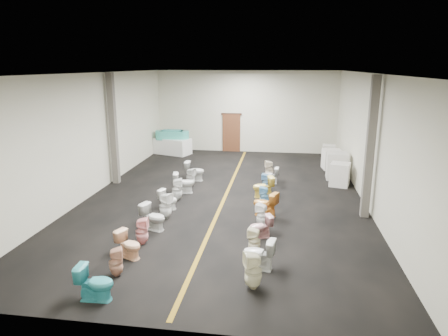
{
  "coord_description": "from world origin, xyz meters",
  "views": [
    {
      "loc": [
        1.99,
        -14.2,
        4.76
      ],
      "look_at": [
        -0.21,
        1.0,
        0.8
      ],
      "focal_mm": 32.0,
      "sensor_mm": 36.0,
      "label": 1
    }
  ],
  "objects": [
    {
      "name": "toilet_right_8",
      "position": [
        1.47,
        0.82,
        0.34
      ],
      "size": [
        0.37,
        0.37,
        0.68
      ],
      "primitive_type": "imported",
      "rotation": [
        0.0,
        0.0,
        -1.78
      ],
      "color": "#72ACDA",
      "rests_on": "floor"
    },
    {
      "name": "ceiling",
      "position": [
        0.0,
        0.0,
        4.5
      ],
      "size": [
        16.0,
        16.0,
        0.0
      ],
      "primitive_type": "plane",
      "rotation": [
        3.14,
        0.0,
        0.0
      ],
      "color": "black",
      "rests_on": "ground"
    },
    {
      "name": "appliance_crate_b",
      "position": [
        4.4,
        2.93,
        0.58
      ],
      "size": [
        0.88,
        0.88,
        1.15
      ],
      "primitive_type": "cube",
      "rotation": [
        0.0,
        0.0,
        -0.05
      ],
      "color": "beige",
      "rests_on": "floor"
    },
    {
      "name": "toilet_right_5",
      "position": [
        1.55,
        -1.95,
        0.41
      ],
      "size": [
        0.92,
        0.73,
        0.82
      ],
      "primitive_type": "imported",
      "rotation": [
        0.0,
        0.0,
        -1.96
      ],
      "color": "orange",
      "rests_on": "floor"
    },
    {
      "name": "wall_back",
      "position": [
        0.0,
        8.0,
        2.25
      ],
      "size": [
        10.0,
        0.0,
        10.0
      ],
      "primitive_type": "plane",
      "rotation": [
        1.57,
        0.0,
        0.0
      ],
      "color": "beige",
      "rests_on": "ground"
    },
    {
      "name": "back_door",
      "position": [
        -0.8,
        7.94,
        1.05
      ],
      "size": [
        1.0,
        0.1,
        2.1
      ],
      "primitive_type": "cube",
      "color": "#562D19",
      "rests_on": "floor"
    },
    {
      "name": "toilet_left_5",
      "position": [
        -1.58,
        -2.6,
        0.42
      ],
      "size": [
        0.5,
        0.49,
        0.85
      ],
      "primitive_type": "imported",
      "rotation": [
        0.0,
        0.0,
        1.22
      ],
      "color": "white",
      "rests_on": "floor"
    },
    {
      "name": "toilet_left_10",
      "position": [
        -1.59,
        1.8,
        0.41
      ],
      "size": [
        0.83,
        0.49,
        0.83
      ],
      "primitive_type": "imported",
      "rotation": [
        0.0,
        0.0,
        1.54
      ],
      "color": "silver",
      "rests_on": "floor"
    },
    {
      "name": "toilet_left_0",
      "position": [
        -1.71,
        -7.26,
        0.39
      ],
      "size": [
        0.78,
        0.46,
        0.78
      ],
      "primitive_type": "imported",
      "rotation": [
        0.0,
        0.0,
        1.61
      ],
      "color": "teal",
      "rests_on": "floor"
    },
    {
      "name": "toilet_right_9",
      "position": [
        1.61,
        1.82,
        0.35
      ],
      "size": [
        0.71,
        0.45,
        0.7
      ],
      "primitive_type": "imported",
      "rotation": [
        0.0,
        0.0,
        -1.66
      ],
      "color": "silver",
      "rests_on": "floor"
    },
    {
      "name": "toilet_right_0",
      "position": [
        1.5,
        -6.35,
        0.43
      ],
      "size": [
        0.5,
        0.5,
        0.86
      ],
      "primitive_type": "imported",
      "rotation": [
        0.0,
        0.0,
        -1.22
      ],
      "color": "beige",
      "rests_on": "floor"
    },
    {
      "name": "aisle_stripe",
      "position": [
        0.0,
        0.0,
        0.0
      ],
      "size": [
        0.12,
        15.6,
        0.01
      ],
      "primitive_type": "cube",
      "color": "#856113",
      "rests_on": "floor"
    },
    {
      "name": "toilet_right_3",
      "position": [
        1.51,
        -3.67,
        0.33
      ],
      "size": [
        0.75,
        0.61,
        0.67
      ],
      "primitive_type": "imported",
      "rotation": [
        0.0,
        0.0,
        -1.15
      ],
      "color": "#D09497",
      "rests_on": "floor"
    },
    {
      "name": "wall_front",
      "position": [
        0.0,
        -8.0,
        2.25
      ],
      "size": [
        10.0,
        0.0,
        10.0
      ],
      "primitive_type": "plane",
      "rotation": [
        -1.57,
        0.0,
        0.0
      ],
      "color": "beige",
      "rests_on": "ground"
    },
    {
      "name": "toilet_left_4",
      "position": [
        -1.68,
        -3.52,
        0.39
      ],
      "size": [
        0.87,
        0.67,
        0.79
      ],
      "primitive_type": "imported",
      "rotation": [
        0.0,
        0.0,
        1.24
      ],
      "color": "silver",
      "rests_on": "floor"
    },
    {
      "name": "appliance_crate_c",
      "position": [
        4.4,
        4.63,
        0.46
      ],
      "size": [
        0.92,
        0.92,
        0.92
      ],
      "primitive_type": "cube",
      "rotation": [
        0.0,
        0.0,
        0.14
      ],
      "color": "silver",
      "rests_on": "floor"
    },
    {
      "name": "wall_left",
      "position": [
        -5.0,
        0.0,
        2.25
      ],
      "size": [
        0.0,
        16.0,
        16.0
      ],
      "primitive_type": "plane",
      "rotation": [
        1.57,
        0.0,
        1.57
      ],
      "color": "beige",
      "rests_on": "ground"
    },
    {
      "name": "toilet_left_2",
      "position": [
        -1.73,
        -5.35,
        0.35
      ],
      "size": [
        0.79,
        0.64,
        0.71
      ],
      "primitive_type": "imported",
      "rotation": [
        0.0,
        0.0,
        1.17
      ],
      "color": "#FFC194",
      "rests_on": "floor"
    },
    {
      "name": "wall_right",
      "position": [
        5.0,
        0.0,
        2.25
      ],
      "size": [
        0.0,
        16.0,
        16.0
      ],
      "primitive_type": "plane",
      "rotation": [
        1.57,
        0.0,
        -1.57
      ],
      "color": "beige",
      "rests_on": "ground"
    },
    {
      "name": "floor",
      "position": [
        0.0,
        0.0,
        0.0
      ],
      "size": [
        16.0,
        16.0,
        0.0
      ],
      "primitive_type": "plane",
      "color": "black",
      "rests_on": "ground"
    },
    {
      "name": "toilet_right_6",
      "position": [
        1.49,
        -0.97,
        0.35
      ],
      "size": [
        0.35,
        0.34,
        0.7
      ],
      "primitive_type": "imported",
      "rotation": [
        0.0,
        0.0,
        -1.65
      ],
      "color": "#6FB3DB",
      "rests_on": "floor"
    },
    {
      "name": "toilet_left_6",
      "position": [
        -1.74,
        -1.72,
        0.33
      ],
      "size": [
        0.73,
        0.53,
        0.66
      ],
      "primitive_type": "imported",
      "rotation": [
        0.0,
        0.0,
        1.3
      ],
      "color": "white",
      "rests_on": "floor"
    },
    {
      "name": "toilet_right_7",
      "position": [
        1.4,
        -0.01,
        0.39
      ],
      "size": [
        0.87,
        0.66,
        0.79
      ],
      "primitive_type": "imported",
      "rotation": [
        0.0,
        0.0,
        -1.25
      ],
      "color": "#F5D757",
      "rests_on": "floor"
    },
    {
      "name": "toilet_left_7",
      "position": [
        -1.67,
        -0.81,
        0.41
      ],
      "size": [
        0.44,
        0.43,
        0.81
      ],
      "primitive_type": "imported",
      "rotation": [
        0.0,
        0.0,
        1.77
      ],
      "color": "white",
      "rests_on": "floor"
    },
    {
      "name": "display_table",
      "position": [
        -3.92,
        6.77,
        0.43
      ],
      "size": [
        2.16,
        1.56,
        0.86
      ],
      "primitive_type": "cube",
      "rotation": [
        0.0,
        0.0,
        -0.33
      ],
      "color": "white",
      "rests_on": "floor"
    },
    {
      "name": "toilet_left_3",
      "position": [
        -1.67,
        -4.54,
        0.38
      ],
      "size": [
        0.39,
        0.39,
        0.76
      ],
      "primitive_type": "imported",
      "rotation": [
        0.0,
        0.0,
        1.72
      ],
      "color": "pink",
      "rests_on": "floor"
    },
    {
      "name": "toilet_right_1",
      "position": [
        1.57,
        -5.46,
        0.39
      ],
      "size": [
        0.84,
        0.57,
        0.78
      ],
      "primitive_type": "imported",
      "rotation": [
        0.0,
        0.0,
        -1.76
      ],
      "color": "silver",
      "rests_on": "floor"
    },
    {
      "name": "toilet_left_8",
      "position": [
        -1.64,
        0.07,
        0.4
      ],
      "size": [
        0.86,
        0.59,
        0.8
      ],
      "primitive_type": "imported",
      "rotation": [
        0.0,
        0.0,
        1.77
      ],
      "color": "silver",
      "rests_on": "floor"
    },
    {
      "name": "bathtub",
      "position": [
        -3.92,
        6.77,
        1.07
      ],
      "size": [
        1.86,
        0.72,
        0.55
      ],
      "rotation": [
        0.0,
        0.0,
        0.05
      ],
      "color": "#3DB0A0",
      "rests_on": "display_table"
    },
    {
      "name": "column_left",
      "position": [
        -4.75,
        1.0,
        2.25
      ],
      "size": [
        0.25,
        0.25,
        4.5
      ],
      "primitive_type": "cube",
      "color": "#59544C",
      "rests_on": "floor"
    },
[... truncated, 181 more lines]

